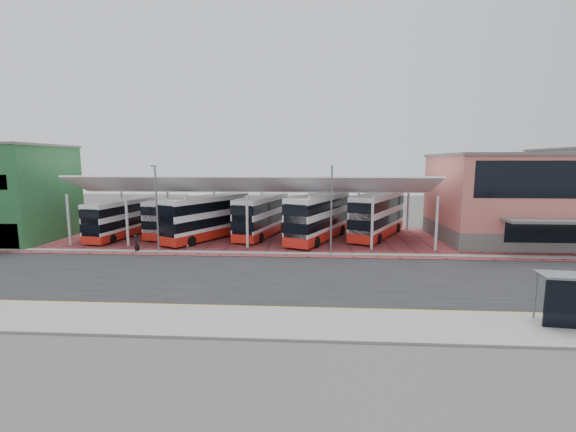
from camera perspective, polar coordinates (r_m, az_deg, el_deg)
name	(u,v)px	position (r m, az deg, el deg)	size (l,w,h in m)	color
ground	(308,274)	(29.25, 2.97, -8.64)	(140.00, 140.00, 0.00)	#3D3F3B
road	(308,278)	(28.29, 2.95, -9.20)	(120.00, 14.00, 0.02)	black
forecourt	(328,240)	(41.90, 5.90, -3.51)	(72.00, 16.00, 0.06)	brown
sidewalk	(306,323)	(20.76, 2.69, -15.59)	(120.00, 4.00, 0.14)	slate
north_kerb	(309,254)	(35.22, 3.08, -5.63)	(120.00, 0.80, 0.14)	slate
yellow_line_near	(307,309)	(22.63, 2.77, -13.67)	(120.00, 0.12, 0.01)	#C59C02
yellow_line_far	(307,308)	(22.91, 2.78, -13.39)	(120.00, 0.12, 0.01)	#C59C02
canopy	(255,186)	(42.50, -4.91, 4.52)	(37.00, 11.63, 7.07)	silver
terminal	(528,197)	(47.87, 31.96, 2.36)	(18.40, 14.40, 9.25)	#605E5B
shop_green	(27,193)	(49.45, -34.21, 2.86)	(6.40, 10.20, 10.22)	#2B6835
lamp_west	(157,206)	(37.35, -18.89, 1.42)	(0.16, 0.90, 8.07)	slate
lamp_east	(331,207)	(34.57, 6.45, 1.30)	(0.16, 0.90, 8.07)	slate
bus_0	(122,219)	(46.47, -23.43, -0.39)	(3.80, 10.25, 4.13)	white
bus_1	(178,216)	(46.20, -15.97, -0.03)	(4.56, 10.49, 4.21)	white
bus_2	(207,218)	(42.56, -11.90, -0.25)	(7.73, 11.17, 4.66)	white
bus_3	(262,216)	(43.50, -3.84, -0.03)	(5.19, 11.19, 4.50)	white
bus_4	(319,217)	(41.37, 4.62, -0.19)	(7.24, 11.94, 4.88)	white
bus_5	(378,215)	(44.07, 13.17, 0.11)	(7.71, 11.74, 4.85)	white
pedestrian	(136,244)	(38.43, -21.53, -3.82)	(0.59, 0.39, 1.61)	black
suitcase	(137,248)	(38.85, -21.42, -4.50)	(0.31, 0.22, 0.54)	black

